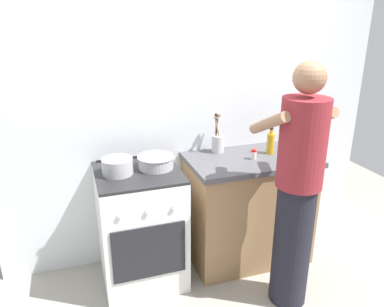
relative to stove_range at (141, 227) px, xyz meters
name	(u,v)px	position (x,y,z in m)	size (l,w,h in m)	color
ground	(191,278)	(0.35, -0.15, -0.45)	(6.00, 6.00, 0.00)	gray
back_wall	(195,107)	(0.55, 0.35, 0.80)	(3.20, 0.10, 2.50)	silver
countertop	(248,208)	(0.90, 0.00, 0.00)	(1.00, 0.60, 0.90)	#99724C
stove_range	(141,227)	(0.00, 0.00, 0.00)	(0.60, 0.62, 0.90)	white
pot	(117,166)	(-0.14, 0.00, 0.51)	(0.28, 0.22, 0.12)	#B2B2B7
mixing_bowl	(156,161)	(0.14, 0.03, 0.50)	(0.27, 0.27, 0.09)	#B7B7BC
utensil_crock	(218,141)	(0.70, 0.20, 0.55)	(0.10, 0.10, 0.33)	silver
spice_bottle	(254,154)	(0.90, -0.04, 0.49)	(0.04, 0.04, 0.08)	silver
oil_bottle	(270,143)	(1.09, 0.04, 0.54)	(0.06, 0.06, 0.22)	gold
person	(297,191)	(0.95, -0.57, 0.41)	(0.41, 0.50, 1.70)	black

